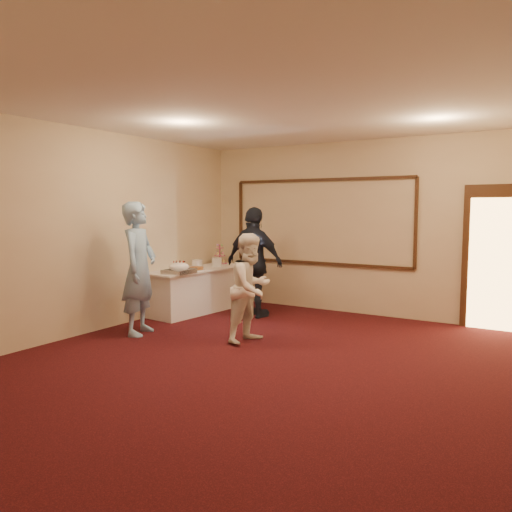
{
  "coord_description": "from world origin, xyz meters",
  "views": [
    {
      "loc": [
        2.9,
        -4.81,
        1.84
      ],
      "look_at": [
        -0.85,
        1.35,
        1.15
      ],
      "focal_mm": 35.0,
      "sensor_mm": 36.0,
      "label": 1
    }
  ],
  "objects_px": {
    "tart": "(196,269)",
    "woman": "(251,288)",
    "plate_stack_b": "(217,262)",
    "man": "(139,268)",
    "pavlova_tray": "(179,268)",
    "plate_stack_a": "(197,264)",
    "cupcake_stand": "(220,256)",
    "guest": "(254,262)",
    "buffet_table": "(198,290)"
  },
  "relations": [
    {
      "from": "tart",
      "to": "woman",
      "type": "xyz_separation_m",
      "value": [
        1.76,
        -1.03,
        -0.05
      ]
    },
    {
      "from": "plate_stack_b",
      "to": "man",
      "type": "bearing_deg",
      "value": -85.27
    },
    {
      "from": "pavlova_tray",
      "to": "plate_stack_b",
      "type": "height_order",
      "value": "pavlova_tray"
    },
    {
      "from": "woman",
      "to": "pavlova_tray",
      "type": "bearing_deg",
      "value": 80.58
    },
    {
      "from": "tart",
      "to": "plate_stack_a",
      "type": "bearing_deg",
      "value": 124.56
    },
    {
      "from": "pavlova_tray",
      "to": "plate_stack_a",
      "type": "bearing_deg",
      "value": 103.23
    },
    {
      "from": "pavlova_tray",
      "to": "woman",
      "type": "distance_m",
      "value": 1.81
    },
    {
      "from": "tart",
      "to": "pavlova_tray",
      "type": "bearing_deg",
      "value": -85.98
    },
    {
      "from": "man",
      "to": "pavlova_tray",
      "type": "bearing_deg",
      "value": -13.58
    },
    {
      "from": "cupcake_stand",
      "to": "guest",
      "type": "distance_m",
      "value": 1.43
    },
    {
      "from": "cupcake_stand",
      "to": "tart",
      "type": "relative_size",
      "value": 1.44
    },
    {
      "from": "plate_stack_a",
      "to": "man",
      "type": "distance_m",
      "value": 1.73
    },
    {
      "from": "plate_stack_b",
      "to": "man",
      "type": "relative_size",
      "value": 0.1
    },
    {
      "from": "pavlova_tray",
      "to": "guest",
      "type": "bearing_deg",
      "value": 41.86
    },
    {
      "from": "buffet_table",
      "to": "cupcake_stand",
      "type": "height_order",
      "value": "cupcake_stand"
    },
    {
      "from": "tart",
      "to": "woman",
      "type": "relative_size",
      "value": 0.19
    },
    {
      "from": "plate_stack_b",
      "to": "man",
      "type": "xyz_separation_m",
      "value": [
        0.18,
        -2.17,
        0.12
      ]
    },
    {
      "from": "guest",
      "to": "pavlova_tray",
      "type": "bearing_deg",
      "value": 46.65
    },
    {
      "from": "cupcake_stand",
      "to": "woman",
      "type": "relative_size",
      "value": 0.27
    },
    {
      "from": "plate_stack_b",
      "to": "tart",
      "type": "bearing_deg",
      "value": -87.05
    },
    {
      "from": "cupcake_stand",
      "to": "tart",
      "type": "bearing_deg",
      "value": -76.18
    },
    {
      "from": "pavlova_tray",
      "to": "man",
      "type": "xyz_separation_m",
      "value": [
        0.11,
        -1.02,
        0.11
      ]
    },
    {
      "from": "buffet_table",
      "to": "tart",
      "type": "relative_size",
      "value": 7.54
    },
    {
      "from": "buffet_table",
      "to": "man",
      "type": "bearing_deg",
      "value": -80.33
    },
    {
      "from": "man",
      "to": "guest",
      "type": "distance_m",
      "value": 2.04
    },
    {
      "from": "cupcake_stand",
      "to": "tart",
      "type": "xyz_separation_m",
      "value": [
        0.26,
        -1.07,
        -0.12
      ]
    },
    {
      "from": "guest",
      "to": "cupcake_stand",
      "type": "bearing_deg",
      "value": -25.69
    },
    {
      "from": "pavlova_tray",
      "to": "plate_stack_b",
      "type": "xyz_separation_m",
      "value": [
        -0.07,
        1.15,
        -0.0
      ]
    },
    {
      "from": "plate_stack_b",
      "to": "woman",
      "type": "distance_m",
      "value": 2.46
    },
    {
      "from": "cupcake_stand",
      "to": "man",
      "type": "bearing_deg",
      "value": -81.03
    },
    {
      "from": "pavlova_tray",
      "to": "plate_stack_a",
      "type": "relative_size",
      "value": 2.88
    },
    {
      "from": "buffet_table",
      "to": "plate_stack_b",
      "type": "bearing_deg",
      "value": 74.32
    },
    {
      "from": "buffet_table",
      "to": "plate_stack_b",
      "type": "distance_m",
      "value": 0.64
    },
    {
      "from": "plate_stack_b",
      "to": "man",
      "type": "distance_m",
      "value": 2.18
    },
    {
      "from": "plate_stack_a",
      "to": "guest",
      "type": "relative_size",
      "value": 0.11
    },
    {
      "from": "cupcake_stand",
      "to": "woman",
      "type": "bearing_deg",
      "value": -46.06
    },
    {
      "from": "woman",
      "to": "tart",
      "type": "bearing_deg",
      "value": 67.31
    },
    {
      "from": "plate_stack_a",
      "to": "guest",
      "type": "distance_m",
      "value": 1.11
    },
    {
      "from": "plate_stack_b",
      "to": "tart",
      "type": "height_order",
      "value": "plate_stack_b"
    },
    {
      "from": "plate_stack_a",
      "to": "buffet_table",
      "type": "bearing_deg",
      "value": 120.67
    },
    {
      "from": "cupcake_stand",
      "to": "plate_stack_a",
      "type": "height_order",
      "value": "cupcake_stand"
    },
    {
      "from": "plate_stack_b",
      "to": "buffet_table",
      "type": "bearing_deg",
      "value": -105.68
    },
    {
      "from": "woman",
      "to": "cupcake_stand",
      "type": "bearing_deg",
      "value": 51.64
    },
    {
      "from": "plate_stack_a",
      "to": "woman",
      "type": "bearing_deg",
      "value": -32.78
    },
    {
      "from": "buffet_table",
      "to": "guest",
      "type": "xyz_separation_m",
      "value": [
        1.12,
        0.11,
        0.54
      ]
    },
    {
      "from": "pavlova_tray",
      "to": "plate_stack_a",
      "type": "distance_m",
      "value": 0.7
    },
    {
      "from": "buffet_table",
      "to": "pavlova_tray",
      "type": "xyz_separation_m",
      "value": [
        0.19,
        -0.73,
        0.47
      ]
    },
    {
      "from": "plate_stack_b",
      "to": "guest",
      "type": "distance_m",
      "value": 1.06
    },
    {
      "from": "tart",
      "to": "man",
      "type": "bearing_deg",
      "value": -84.51
    },
    {
      "from": "cupcake_stand",
      "to": "plate_stack_a",
      "type": "bearing_deg",
      "value": -81.2
    }
  ]
}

